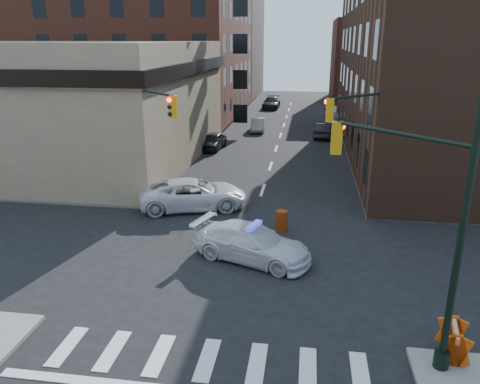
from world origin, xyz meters
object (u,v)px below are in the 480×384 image
(police_car, at_px, (252,243))
(pedestrian_b, at_px, (63,176))
(barricade_se_a, at_px, (454,341))
(barricade_nw_a, at_px, (99,191))
(parked_car_wnear, at_px, (213,141))
(parked_car_enear, at_px, (323,130))
(barrel_road, at_px, (281,221))
(barrel_bank, at_px, (168,202))
(pedestrian_a, at_px, (114,186))
(pickup, at_px, (194,194))
(parked_car_wfar, at_px, (258,125))

(police_car, distance_m, pedestrian_b, 15.39)
(barricade_se_a, xyz_separation_m, barricade_nw_a, (-16.73, 12.28, -0.06))
(parked_car_wnear, relative_size, parked_car_enear, 0.98)
(police_car, height_order, parked_car_wnear, police_car)
(police_car, relative_size, barricade_nw_a, 4.59)
(barrel_road, bearing_deg, barrel_bank, 162.44)
(barrel_road, distance_m, barricade_nw_a, 11.45)
(pedestrian_a, relative_size, barrel_bank, 2.10)
(pickup, distance_m, parked_car_wfar, 23.81)
(parked_car_wnear, xyz_separation_m, barricade_nw_a, (-3.96, -14.46, -0.13))
(pedestrian_b, bearing_deg, barricade_nw_a, -28.49)
(parked_car_wfar, relative_size, parked_car_enear, 0.93)
(barrel_bank, height_order, barricade_nw_a, barricade_nw_a)
(parked_car_wnear, xyz_separation_m, barricade_se_a, (12.76, -26.75, -0.07))
(parked_car_wfar, bearing_deg, parked_car_enear, -22.69)
(pedestrian_a, relative_size, barrel_road, 1.90)
(pedestrian_a, distance_m, barricade_se_a, 19.41)
(barricade_se_a, bearing_deg, barricade_nw_a, 63.16)
(parked_car_wnear, relative_size, parked_car_wfar, 1.06)
(police_car, distance_m, barrel_road, 3.59)
(parked_car_wnear, bearing_deg, parked_car_enear, 39.66)
(parked_car_wnear, relative_size, barricade_se_a, 3.18)
(parked_car_enear, height_order, barrel_bank, parked_car_enear)
(pickup, height_order, barrel_bank, pickup)
(pedestrian_b, distance_m, barrel_bank, 8.09)
(parked_car_wfar, xyz_separation_m, barricade_nw_a, (-6.96, -23.33, -0.07))
(pickup, xyz_separation_m, barrel_bank, (-1.38, -0.53, -0.37))
(police_car, distance_m, barricade_se_a, 8.93)
(police_car, relative_size, barrel_road, 5.05)
(police_car, height_order, barrel_bank, police_car)
(parked_car_wfar, distance_m, pedestrian_b, 23.89)
(parked_car_wnear, xyz_separation_m, pedestrian_b, (-7.07, -12.79, 0.21))
(pickup, xyz_separation_m, pedestrian_b, (-9.01, 2.13, 0.08))
(pedestrian_a, distance_m, pedestrian_b, 4.90)
(pedestrian_a, bearing_deg, police_car, -2.66)
(pedestrian_a, relative_size, pedestrian_b, 1.29)
(pedestrian_b, relative_size, barrel_bank, 1.63)
(parked_car_wnear, distance_m, barricade_se_a, 29.64)
(barricade_se_a, bearing_deg, barrel_road, 41.06)
(pickup, height_order, barrel_road, pickup)
(parked_car_wfar, bearing_deg, barrel_bank, -99.02)
(police_car, xyz_separation_m, parked_car_enear, (3.67, 27.45, -0.07))
(pickup, bearing_deg, barricade_nw_a, 68.66)
(parked_car_wfar, relative_size, barricade_nw_a, 3.43)
(pedestrian_a, bearing_deg, parked_car_wfar, 107.88)
(barrel_bank, bearing_deg, barricade_nw_a, 167.72)
(barrel_road, bearing_deg, police_car, -107.56)
(parked_car_wfar, bearing_deg, parked_car_wnear, -111.96)
(parked_car_wnear, xyz_separation_m, barrel_road, (7.08, -17.51, -0.19))
(parked_car_enear, distance_m, pedestrian_b, 25.56)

